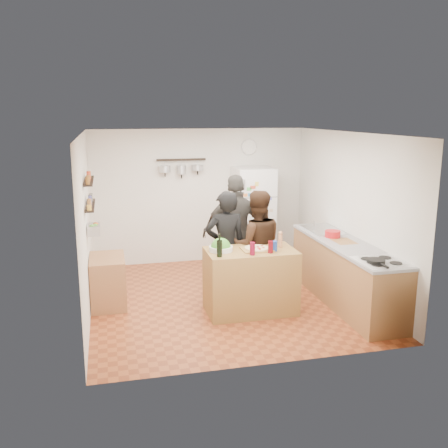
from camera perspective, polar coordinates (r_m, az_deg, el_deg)
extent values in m
plane|color=brown|center=(7.73, 0.17, -8.50)|extent=(4.20, 4.20, 0.00)
plane|color=white|center=(7.22, 0.19, 10.34)|extent=(4.20, 4.20, 0.00)
plane|color=silver|center=(9.39, -2.81, 3.20)|extent=(4.00, 0.00, 4.00)
plane|color=silver|center=(7.19, -15.52, -0.19)|extent=(0.00, 4.20, 4.20)
plane|color=silver|center=(8.07, 14.13, 1.26)|extent=(0.00, 4.20, 4.20)
cube|color=olive|center=(7.12, 3.05, -6.51)|extent=(1.25, 0.72, 0.91)
cube|color=olive|center=(6.99, 3.77, -2.91)|extent=(0.42, 0.34, 0.02)
cylinder|color=beige|center=(6.98, 3.77, -2.76)|extent=(0.34, 0.34, 0.02)
cylinder|color=silver|center=(6.92, -0.37, -2.83)|extent=(0.33, 0.33, 0.07)
cylinder|color=black|center=(6.63, -0.52, -2.83)|extent=(0.07, 0.07, 0.22)
cylinder|color=maroon|center=(6.73, 3.26, -2.83)|extent=(0.07, 0.07, 0.18)
cylinder|color=#57070E|center=(6.84, 5.34, -2.63)|extent=(0.07, 0.07, 0.17)
cylinder|color=#B07249|center=(7.14, 6.45, -1.92)|extent=(0.06, 0.06, 0.19)
cylinder|color=navy|center=(6.95, 5.75, -2.53)|extent=(0.09, 0.09, 0.14)
imported|color=black|center=(7.40, 0.19, -2.62)|extent=(0.62, 0.41, 1.68)
imported|color=black|center=(7.49, 3.71, -2.48)|extent=(0.89, 0.74, 1.68)
imported|color=#2E2C29|center=(7.93, 1.45, -0.97)|extent=(1.13, 0.58, 1.85)
cube|color=#9E7042|center=(7.66, 13.68, -5.51)|extent=(0.63, 2.63, 0.90)
cube|color=white|center=(6.74, 17.52, -4.17)|extent=(0.60, 0.62, 0.02)
cylinder|color=black|center=(6.64, 16.97, -4.07)|extent=(0.23, 0.23, 0.04)
cube|color=silver|center=(8.27, 11.21, -0.70)|extent=(0.50, 0.80, 0.03)
cube|color=#9B6A38|center=(7.62, 13.52, -1.99)|extent=(0.30, 0.40, 0.02)
cylinder|color=red|center=(7.82, 12.31, -1.11)|extent=(0.24, 0.24, 0.10)
cube|color=white|center=(9.34, 3.34, 0.95)|extent=(0.70, 0.68, 1.80)
cylinder|color=silver|center=(9.49, 2.87, 8.76)|extent=(0.30, 0.03, 0.30)
cube|color=black|center=(7.33, -15.04, 2.08)|extent=(0.12, 1.00, 0.02)
cube|color=black|center=(7.28, -15.19, 4.78)|extent=(0.12, 1.00, 0.02)
cube|color=silver|center=(7.40, -14.65, -0.58)|extent=(0.18, 0.35, 0.14)
cube|color=#9D6942|center=(7.57, -13.11, -6.38)|extent=(0.50, 0.80, 0.73)
cube|color=black|center=(9.15, -4.91, 7.33)|extent=(0.90, 0.04, 0.04)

